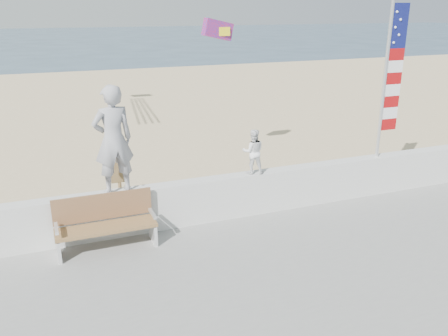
{
  "coord_description": "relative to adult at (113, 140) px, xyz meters",
  "views": [
    {
      "loc": [
        -3.11,
        -6.58,
        4.42
      ],
      "look_at": [
        0.2,
        1.8,
        1.35
      ],
      "focal_mm": 38.0,
      "sensor_mm": 36.0,
      "label": 1
    }
  ],
  "objects": [
    {
      "name": "parafoil_kite",
      "position": [
        3.38,
        3.38,
        1.76
      ],
      "size": [
        0.89,
        0.36,
        0.6
      ],
      "color": "red",
      "rests_on": "ground"
    },
    {
      "name": "sign",
      "position": [
        0.11,
        0.38,
        -1.16
      ],
      "size": [
        0.32,
        0.07,
        1.46
      ],
      "color": "olive",
      "rests_on": "sand"
    },
    {
      "name": "flag",
      "position": [
        6.18,
        -0.0,
        0.89
      ],
      "size": [
        0.5,
        0.08,
        3.5
      ],
      "color": "silver",
      "rests_on": "seawall"
    },
    {
      "name": "bench",
      "position": [
        -0.32,
        -0.45,
        -1.41
      ],
      "size": [
        1.8,
        0.57,
        1.0
      ],
      "color": "olive",
      "rests_on": "boardwalk"
    },
    {
      "name": "sand",
      "position": [
        1.92,
        7.0,
        -2.06
      ],
      "size": [
        90.0,
        40.0,
        0.08
      ],
      "primitive_type": "cube",
      "color": "#CFB78A",
      "rests_on": "ground"
    },
    {
      "name": "child",
      "position": [
        2.85,
        0.0,
        -0.54
      ],
      "size": [
        0.55,
        0.49,
        0.95
      ],
      "primitive_type": "imported",
      "rotation": [
        0.0,
        0.0,
        2.82
      ],
      "color": "white",
      "rests_on": "seawall"
    },
    {
      "name": "seawall",
      "position": [
        1.92,
        0.0,
        -1.47
      ],
      "size": [
        30.0,
        0.35,
        0.9
      ],
      "primitive_type": "cube",
      "color": "silver",
      "rests_on": "boardwalk"
    },
    {
      "name": "adult",
      "position": [
        0.0,
        0.0,
        0.0
      ],
      "size": [
        0.81,
        0.59,
        2.04
      ],
      "primitive_type": "imported",
      "rotation": [
        0.0,
        0.0,
        3.29
      ],
      "color": "#99999F",
      "rests_on": "seawall"
    },
    {
      "name": "ground",
      "position": [
        1.92,
        -2.0,
        -2.1
      ],
      "size": [
        220.0,
        220.0,
        0.0
      ],
      "primitive_type": "plane",
      "color": "#2C4559",
      "rests_on": "ground"
    }
  ]
}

